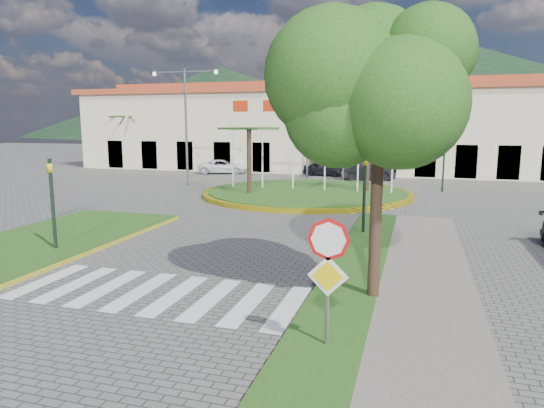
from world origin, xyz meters
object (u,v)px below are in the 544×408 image
(white_van, at_px, (223,167))
(car_dark_a, at_px, (324,169))
(deciduous_tree, at_px, (380,87))
(roundabout_island, at_px, (307,192))
(car_dark_b, at_px, (368,171))
(stop_sign, at_px, (328,263))

(white_van, xyz_separation_m, car_dark_a, (8.86, 0.68, -0.00))
(deciduous_tree, bearing_deg, white_van, 119.21)
(roundabout_island, xyz_separation_m, car_dark_b, (2.75, 9.13, 0.50))
(roundabout_island, bearing_deg, stop_sign, -76.27)
(roundabout_island, xyz_separation_m, car_dark_a, (-1.01, 11.16, 0.42))
(stop_sign, bearing_deg, deciduous_tree, 78.82)
(roundabout_island, distance_m, car_dark_a, 11.21)
(roundabout_island, relative_size, car_dark_b, 3.12)
(roundabout_island, height_order, car_dark_b, roundabout_island)
(car_dark_a, xyz_separation_m, car_dark_b, (3.76, -2.03, 0.08))
(deciduous_tree, bearing_deg, stop_sign, -101.18)
(white_van, bearing_deg, deciduous_tree, -169.62)
(white_van, relative_size, car_dark_a, 1.23)
(roundabout_island, xyz_separation_m, stop_sign, (4.90, -20.04, 1.62))
(car_dark_a, bearing_deg, stop_sign, -154.88)
(white_van, bearing_deg, car_dark_a, -104.42)
(white_van, bearing_deg, stop_sign, -173.01)
(roundabout_island, height_order, white_van, roundabout_island)
(roundabout_island, relative_size, car_dark_a, 3.63)
(roundabout_island, height_order, stop_sign, roundabout_island)
(deciduous_tree, distance_m, car_dark_a, 29.26)
(white_van, distance_m, car_dark_b, 12.69)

